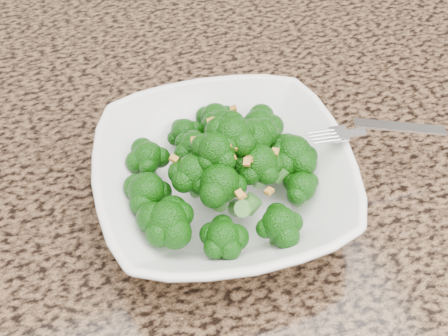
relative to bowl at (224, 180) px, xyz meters
name	(u,v)px	position (x,y,z in m)	size (l,w,h in m)	color
granite_counter	(334,200)	(0.12, -0.03, -0.05)	(1.64, 1.04, 0.03)	brown
bowl	(224,180)	(0.00, 0.00, 0.00)	(0.25, 0.25, 0.06)	white
broccoli_pile	(224,135)	(0.00, 0.00, 0.06)	(0.22, 0.22, 0.07)	#104D08
garlic_topping	(224,105)	(0.00, 0.00, 0.10)	(0.13, 0.13, 0.01)	#BC882E
fork	(358,132)	(0.14, -0.02, 0.04)	(0.17, 0.03, 0.01)	silver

